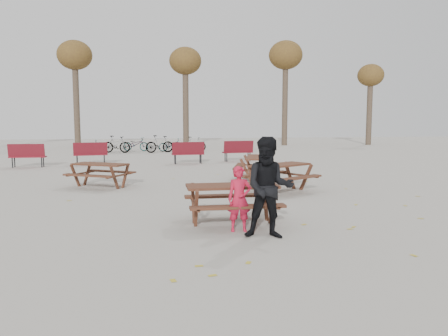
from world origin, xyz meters
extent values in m
plane|color=gray|center=(0.00, 0.00, 0.00)|extent=(80.00, 80.00, 0.00)
cube|color=#3B1E15|center=(0.00, 0.00, 0.75)|extent=(1.80, 0.70, 0.05)
cube|color=#3B1E15|center=(0.00, -0.60, 0.45)|extent=(1.80, 0.25, 0.05)
cube|color=#3B1E15|center=(0.00, 0.60, 0.45)|extent=(1.80, 0.25, 0.05)
cylinder|color=#3B1E15|center=(-0.75, -0.30, 0.36)|extent=(0.08, 0.08, 0.73)
cylinder|color=#3B1E15|center=(-0.75, 0.30, 0.36)|extent=(0.08, 0.08, 0.73)
cylinder|color=#3B1E15|center=(0.75, -0.30, 0.36)|extent=(0.08, 0.08, 0.73)
cylinder|color=#3B1E15|center=(0.75, 0.30, 0.36)|extent=(0.08, 0.08, 0.73)
cube|color=silver|center=(0.09, -0.06, 0.79)|extent=(0.18, 0.11, 0.03)
ellipsoid|color=tan|center=(0.09, -0.06, 0.83)|extent=(0.14, 0.06, 0.05)
cylinder|color=silver|center=(0.15, -0.15, 0.85)|extent=(0.06, 0.06, 0.15)
cylinder|color=orange|center=(0.15, -0.15, 0.83)|extent=(0.07, 0.07, 0.05)
cylinder|color=white|center=(0.15, -0.15, 0.94)|extent=(0.03, 0.03, 0.02)
imported|color=red|center=(0.02, -0.64, 0.61)|extent=(0.46, 0.31, 1.21)
imported|color=black|center=(0.43, -1.17, 0.88)|extent=(1.00, 0.86, 1.77)
imported|color=black|center=(-5.36, 19.24, 0.42)|extent=(1.61, 0.62, 0.83)
imported|color=black|center=(-3.74, 19.48, 0.53)|extent=(1.84, 1.00, 1.06)
imported|color=black|center=(-2.60, 20.92, 0.45)|extent=(1.81, 1.05, 0.90)
imported|color=black|center=(-1.08, 19.18, 0.54)|extent=(1.88, 1.06, 1.09)
imported|color=black|center=(-0.30, 20.06, 0.43)|extent=(1.65, 0.58, 0.86)
imported|color=black|center=(1.14, 19.97, 0.47)|extent=(1.63, 0.70, 0.95)
cylinder|color=#382B21|center=(-7.00, 25.50, 3.15)|extent=(0.44, 0.44, 6.30)
ellipsoid|color=brown|center=(-7.00, 25.50, 6.75)|extent=(2.52, 2.52, 2.14)
cylinder|color=#382B21|center=(1.00, 24.50, 2.97)|extent=(0.44, 0.44, 5.95)
ellipsoid|color=brown|center=(1.00, 24.50, 6.38)|extent=(2.38, 2.38, 2.02)
cylinder|color=#382B21|center=(9.00, 25.50, 3.32)|extent=(0.44, 0.44, 6.65)
ellipsoid|color=brown|center=(9.00, 25.50, 7.12)|extent=(2.66, 2.66, 2.26)
cylinder|color=#382B21|center=(16.00, 25.00, 2.62)|extent=(0.44, 0.44, 5.25)
ellipsoid|color=brown|center=(16.00, 25.00, 5.62)|extent=(2.10, 2.10, 1.79)
camera|label=1|loc=(-1.56, -8.40, 2.06)|focal=35.00mm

